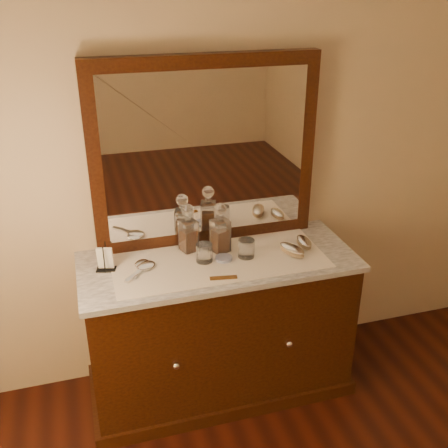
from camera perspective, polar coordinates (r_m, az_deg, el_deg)
The scene contains 18 objects.
dresser_cabinet at distance 2.98m, azimuth -0.55°, elevation -11.23°, with size 1.40×0.55×0.82m, color black.
dresser_plinth at distance 3.22m, azimuth -0.52°, elevation -16.51°, with size 1.46×0.59×0.08m, color black.
knob_left at distance 2.69m, azimuth -5.21°, elevation -15.08°, with size 0.04×0.04×0.04m, color silver.
knob_right at distance 2.83m, azimuth 7.09°, elevation -12.78°, with size 0.04×0.04×0.04m, color silver.
marble_top at distance 2.75m, azimuth -0.59°, elevation -4.12°, with size 1.44×0.59×0.03m, color white.
mirror_frame at distance 2.75m, azimuth -2.04°, elevation 7.69°, with size 1.20×0.08×1.00m, color black.
mirror_glass at distance 2.72m, azimuth -1.86°, elevation 7.48°, with size 1.06×0.01×0.86m, color white.
lace_runner at distance 2.72m, azimuth -0.48°, elevation -4.01°, with size 1.10×0.45×0.00m, color silver.
pin_dish at distance 2.72m, azimuth -0.04°, elevation -3.74°, with size 0.09×0.09×0.02m, color silver.
comb at distance 2.57m, azimuth -0.05°, elevation -5.85°, with size 0.13×0.03×0.01m, color brown.
napkin_rack at distance 2.68m, azimuth -12.76°, elevation -3.79°, with size 0.11×0.08×0.14m.
decanter_left at distance 2.78m, azimuth -3.89°, elevation -0.97°, with size 0.10×0.10×0.27m.
decanter_right at distance 2.76m, azimuth -0.41°, elevation -0.95°, with size 0.11×0.11×0.28m.
brush_near at distance 2.80m, azimuth 7.40°, elevation -2.81°, with size 0.13×0.18×0.05m.
brush_far at distance 2.89m, azimuth 8.68°, elevation -1.96°, with size 0.07×0.15×0.04m.
hand_mirror_outer at distance 2.70m, azimuth -8.97°, elevation -4.43°, with size 0.12×0.19×0.02m.
hand_mirror_inner at distance 2.67m, azimuth -8.68°, elevation -4.69°, with size 0.19×0.20×0.02m.
tumblers at distance 2.71m, azimuth 0.15°, elevation -2.90°, with size 0.31×0.10×0.10m.
Camera 1 is at (-0.65, -0.34, 2.20)m, focal length 42.10 mm.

